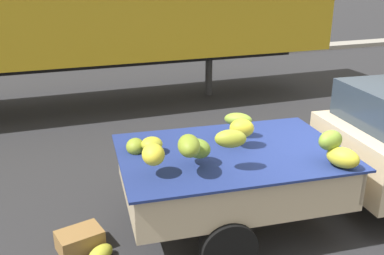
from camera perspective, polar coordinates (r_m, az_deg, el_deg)
ground at (r=6.37m, az=17.89°, el=-10.96°), size 220.00×220.00×0.00m
curb_strip at (r=15.53m, az=-6.44°, el=8.84°), size 80.00×0.80×0.16m
pickup_truck at (r=6.30m, az=21.76°, el=-2.78°), size 4.99×2.23×1.70m
fallen_banana_bunch_near_tailgate at (r=5.35m, az=-11.89°, el=-15.89°), size 0.40×0.39×0.17m
produce_crate at (r=5.56m, az=-14.47°, el=-14.09°), size 0.59×0.47×0.24m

